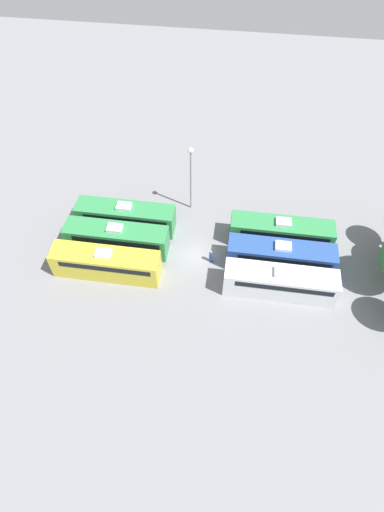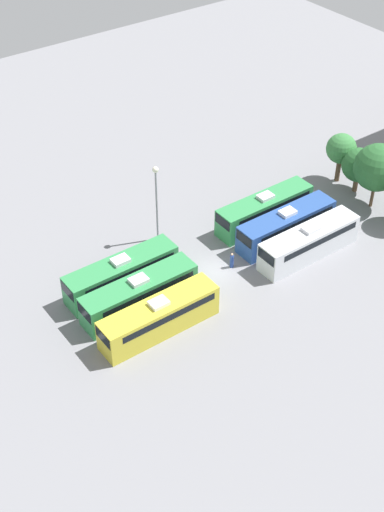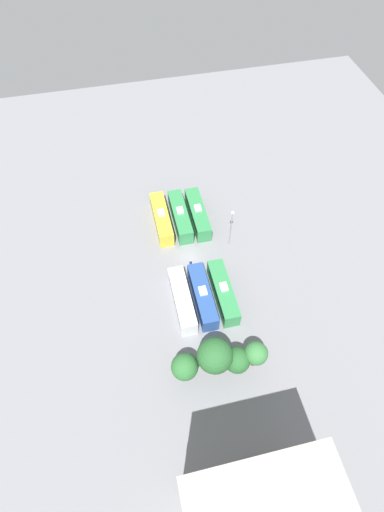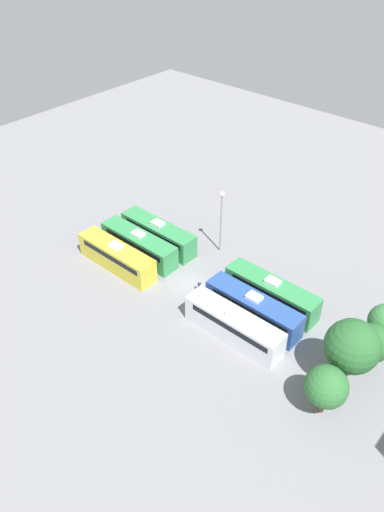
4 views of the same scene
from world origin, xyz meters
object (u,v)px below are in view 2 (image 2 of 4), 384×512
(bus_3, at_px, (265,209))
(tree_2, at_px, (378,168))
(bus_0, at_px, (122,273))
(bus_5, at_px, (309,241))
(tree_1, at_px, (359,165))
(bus_1, at_px, (140,293))
(light_pole, at_px, (156,192))
(tree_0, at_px, (341,149))
(worker_person, at_px, (232,261))
(bus_4, at_px, (287,225))
(bus_2, at_px, (160,316))

(bus_3, xyz_separation_m, tree_2, (4.49, 11.23, 3.14))
(bus_0, height_order, bus_3, same)
(bus_5, distance_m, tree_1, 13.27)
(bus_1, height_order, light_pole, light_pole)
(tree_2, bearing_deg, bus_1, -92.25)
(bus_0, relative_size, tree_0, 1.91)
(worker_person, bearing_deg, bus_4, 92.88)
(bus_2, relative_size, tree_2, 1.50)
(bus_1, xyz_separation_m, light_pole, (-7.48, 6.92, 4.03))
(bus_2, height_order, tree_0, tree_0)
(bus_0, height_order, tree_1, tree_1)
(bus_1, distance_m, light_pole, 10.96)
(bus_0, distance_m, tree_0, 29.34)
(bus_5, xyz_separation_m, tree_2, (-2.21, 11.30, 3.14))
(tree_0, height_order, tree_2, tree_2)
(bus_2, relative_size, bus_5, 1.00)
(bus_2, height_order, tree_1, tree_1)
(light_pole, bearing_deg, bus_0, -58.12)
(bus_4, relative_size, tree_1, 2.12)
(bus_3, bearing_deg, bus_4, -0.48)
(bus_1, height_order, worker_person, bus_1)
(bus_4, bearing_deg, bus_2, -78.92)
(bus_4, bearing_deg, bus_5, -0.75)
(bus_0, relative_size, light_pole, 1.30)
(light_pole, bearing_deg, tree_0, 82.79)
(bus_4, relative_size, tree_0, 1.91)
(bus_2, height_order, bus_5, same)
(worker_person, distance_m, tree_0, 20.09)
(bus_4, distance_m, tree_1, 12.28)
(bus_1, bearing_deg, bus_3, 100.90)
(bus_0, height_order, worker_person, bus_0)
(tree_1, xyz_separation_m, tree_2, (3.08, -0.76, 1.51))
(bus_3, height_order, light_pole, light_pole)
(bus_4, bearing_deg, bus_0, -100.78)
(bus_0, bearing_deg, bus_5, 69.02)
(bus_1, distance_m, tree_1, 29.56)
(bus_1, distance_m, worker_person, 10.25)
(bus_2, bearing_deg, tree_1, 100.38)
(bus_3, distance_m, worker_person, 8.22)
(bus_3, xyz_separation_m, bus_5, (6.70, -0.07, 0.00))
(bus_0, bearing_deg, bus_4, 79.22)
(tree_0, height_order, tree_1, tree_0)
(tree_0, bearing_deg, light_pole, -97.21)
(bus_1, height_order, bus_2, same)
(light_pole, height_order, tree_0, light_pole)
(light_pole, xyz_separation_m, tree_0, (2.84, 22.45, -1.65))
(tree_1, bearing_deg, bus_0, -92.58)
(bus_5, bearing_deg, bus_3, 179.38)
(tree_1, bearing_deg, bus_1, -86.20)
(bus_3, relative_size, tree_0, 1.91)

